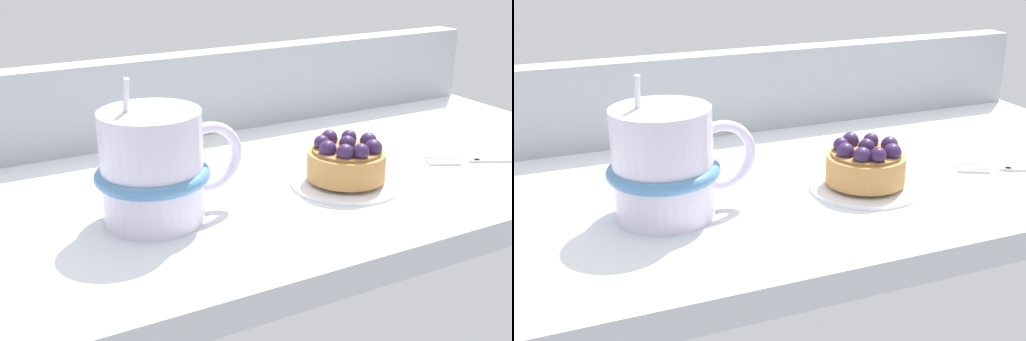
# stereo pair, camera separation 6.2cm
# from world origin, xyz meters

# --- Properties ---
(ground_plane) EXTENTS (0.86, 0.39, 0.03)m
(ground_plane) POSITION_xyz_m (0.00, 0.00, -0.01)
(ground_plane) COLOR silver
(window_rail_back) EXTENTS (0.84, 0.04, 0.10)m
(window_rail_back) POSITION_xyz_m (0.00, 0.18, 0.05)
(window_rail_back) COLOR #9EA3A8
(window_rail_back) RESTS_ON ground_plane
(dessert_plate) EXTENTS (0.11, 0.11, 0.01)m
(dessert_plate) POSITION_xyz_m (0.07, -0.06, 0.00)
(dessert_plate) COLOR white
(dessert_plate) RESTS_ON ground_plane
(raspberry_tart) EXTENTS (0.08, 0.08, 0.04)m
(raspberry_tart) POSITION_xyz_m (0.07, -0.06, 0.03)
(raspberry_tart) COLOR #B77F42
(raspberry_tart) RESTS_ON dessert_plate
(coffee_mug) EXTENTS (0.14, 0.10, 0.13)m
(coffee_mug) POSITION_xyz_m (-0.12, -0.04, 0.05)
(coffee_mug) COLOR silver
(coffee_mug) RESTS_ON ground_plane
(dessert_fork) EXTENTS (0.17, 0.10, 0.01)m
(dessert_fork) POSITION_xyz_m (0.26, -0.09, 0.00)
(dessert_fork) COLOR silver
(dessert_fork) RESTS_ON ground_plane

